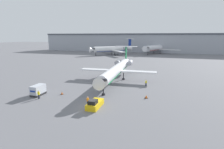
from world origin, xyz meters
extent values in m
plane|color=slate|center=(0.00, 0.00, 0.00)|extent=(600.00, 600.00, 0.00)
cube|color=#9EA3AD|center=(0.00, 120.00, 6.88)|extent=(180.00, 16.00, 13.76)
cube|color=#4C515B|center=(0.00, 120.00, 14.36)|extent=(180.00, 16.80, 1.20)
cylinder|color=white|center=(-0.61, 20.28, 3.37)|extent=(3.73, 28.39, 2.68)
cone|color=white|center=(-0.04, 5.07, 3.37)|extent=(2.75, 2.24, 2.68)
cube|color=black|center=(-0.07, 5.93, 3.84)|extent=(2.30, 0.78, 0.44)
cone|color=white|center=(-1.19, 35.90, 3.37)|extent=(2.52, 3.03, 2.41)
cube|color=#19723F|center=(-0.61, 20.28, 2.50)|extent=(3.36, 25.55, 0.20)
cube|color=white|center=(5.71, 21.94, 2.77)|extent=(10.16, 2.67, 0.36)
cube|color=white|center=(-7.03, 21.46, 2.77)|extent=(10.16, 2.67, 0.36)
cylinder|color=#ADADB7|center=(1.09, 32.24, 3.70)|extent=(1.92, 3.57, 1.79)
cylinder|color=#ADADB7|center=(-3.20, 32.08, 3.70)|extent=(1.92, 3.57, 1.79)
cube|color=#19723F|center=(-1.22, 36.48, 6.92)|extent=(0.32, 2.21, 4.44)
cube|color=white|center=(-1.22, 36.48, 9.14)|extent=(8.05, 2.10, 0.20)
cylinder|color=black|center=(-0.12, 7.14, 1.01)|extent=(0.24, 0.24, 2.03)
cylinder|color=black|center=(-0.12, 7.14, 0.20)|extent=(0.80, 0.80, 0.40)
cylinder|color=black|center=(-2.42, 22.23, 1.01)|extent=(0.24, 0.24, 2.03)
cylinder|color=black|center=(-2.42, 22.23, 0.20)|extent=(0.80, 0.80, 0.40)
cylinder|color=black|center=(1.05, 22.36, 1.01)|extent=(0.24, 0.24, 2.03)
cylinder|color=black|center=(1.05, 22.36, 0.20)|extent=(0.80, 0.80, 0.40)
cube|color=yellow|center=(0.58, 0.39, 0.51)|extent=(2.03, 4.51, 1.03)
cube|color=black|center=(0.58, -0.61, 1.38)|extent=(1.42, 1.62, 0.70)
cube|color=black|center=(0.58, 2.55, 0.36)|extent=(1.83, 0.30, 0.62)
cube|color=#232326|center=(-14.11, 3.09, 0.23)|extent=(1.82, 3.39, 0.45)
cube|color=#B7BCC6|center=(-14.11, 3.09, 1.37)|extent=(1.82, 3.39, 1.84)
cube|color=navy|center=(-14.11, 1.38, 1.37)|extent=(1.27, 0.04, 0.36)
cube|color=#232838|center=(-0.89, 0.49, 0.44)|extent=(0.32, 0.20, 0.89)
cube|color=orange|center=(-0.89, 0.49, 1.24)|extent=(0.40, 0.24, 0.70)
sphere|color=tan|center=(-0.89, 0.49, 1.72)|extent=(0.26, 0.26, 0.26)
cube|color=#232838|center=(8.30, 17.30, 0.39)|extent=(0.32, 0.20, 0.79)
cube|color=yellow|center=(8.30, 17.30, 1.10)|extent=(0.40, 0.24, 0.62)
sphere|color=tan|center=(8.30, 17.30, 1.53)|extent=(0.23, 0.23, 0.23)
cube|color=#232838|center=(-12.46, 1.21, 0.42)|extent=(0.32, 0.20, 0.85)
cube|color=yellow|center=(-12.46, 1.21, 1.18)|extent=(0.40, 0.24, 0.67)
sphere|color=tan|center=(-12.46, 1.21, 1.64)|extent=(0.25, 0.25, 0.25)
cube|color=black|center=(-9.29, 4.97, 0.02)|extent=(0.60, 0.60, 0.04)
cone|color=orange|center=(-9.29, 4.97, 0.34)|extent=(0.43, 0.43, 0.61)
cube|color=black|center=(9.29, 7.88, 0.02)|extent=(0.72, 0.72, 0.04)
cone|color=orange|center=(9.29, 7.88, 0.38)|extent=(0.52, 0.52, 0.67)
cylinder|color=white|center=(6.71, 106.86, 4.31)|extent=(14.47, 25.04, 4.03)
cone|color=white|center=(0.63, 93.72, 4.31)|extent=(5.01, 4.62, 4.03)
cube|color=black|center=(1.17, 94.89, 5.02)|extent=(3.40, 2.07, 0.44)
cone|color=white|center=(13.05, 120.54, 4.31)|extent=(5.15, 5.54, 3.63)
cube|color=maroon|center=(6.71, 106.86, 3.00)|extent=(13.02, 22.54, 0.20)
cube|color=white|center=(16.10, 103.93, 3.41)|extent=(15.38, 9.40, 0.36)
cube|color=white|center=(-1.59, 112.12, 3.41)|extent=(15.38, 9.40, 0.36)
cylinder|color=#ADADB7|center=(13.90, 115.44, 4.82)|extent=(3.08, 3.56, 2.00)
cylinder|color=#ADADB7|center=(8.61, 117.89, 4.82)|extent=(3.08, 3.56, 2.00)
cube|color=maroon|center=(13.42, 121.35, 8.83)|extent=(1.14, 2.10, 5.00)
cube|color=white|center=(13.42, 121.35, 11.33)|extent=(8.92, 5.42, 0.20)
cylinder|color=black|center=(1.73, 96.09, 1.15)|extent=(0.24, 0.24, 2.30)
cylinder|color=black|center=(1.73, 96.09, 0.20)|extent=(0.80, 0.80, 0.40)
cylinder|color=black|center=(5.13, 109.67, 1.15)|extent=(0.24, 0.24, 2.30)
cylinder|color=black|center=(5.13, 109.67, 0.20)|extent=(0.80, 0.80, 0.40)
cylinder|color=black|center=(9.88, 107.47, 1.15)|extent=(0.24, 0.24, 2.30)
cylinder|color=black|center=(9.88, 107.47, 0.20)|extent=(0.80, 0.80, 0.40)
cylinder|color=white|center=(-23.32, 89.95, 3.94)|extent=(21.06, 18.94, 3.88)
cone|color=white|center=(-33.76, 80.94, 3.94)|extent=(4.88, 4.96, 3.88)
cube|color=black|center=(-32.82, 81.75, 4.62)|extent=(2.68, 2.95, 0.44)
cone|color=white|center=(-12.45, 99.35, 3.94)|extent=(5.51, 5.43, 3.49)
cube|color=navy|center=(-23.32, 89.95, 2.68)|extent=(18.95, 17.04, 0.20)
cube|color=white|center=(-16.33, 83.73, 3.07)|extent=(12.02, 13.21, 0.36)
cube|color=white|center=(-28.46, 97.78, 3.07)|extent=(12.02, 13.21, 0.36)
cylinder|color=#ADADB7|center=(-13.69, 94.53, 4.42)|extent=(3.58, 3.47, 2.00)
cylinder|color=#ADADB7|center=(-17.40, 98.82, 4.42)|extent=(3.58, 3.47, 2.00)
cube|color=navy|center=(-11.80, 99.91, 8.38)|extent=(1.82, 1.62, 5.00)
cube|color=white|center=(-11.80, 99.91, 10.88)|extent=(7.25, 7.99, 0.20)
cylinder|color=black|center=(-31.83, 82.61, 1.00)|extent=(0.24, 0.24, 2.00)
cylinder|color=black|center=(-31.83, 82.61, 0.20)|extent=(0.80, 0.80, 0.40)
cylinder|color=black|center=(-23.59, 93.05, 1.00)|extent=(0.24, 0.24, 2.00)
cylinder|color=black|center=(-23.59, 93.05, 0.20)|extent=(0.80, 0.80, 0.40)
cylinder|color=black|center=(-20.29, 89.24, 1.00)|extent=(0.24, 0.24, 2.00)
cylinder|color=black|center=(-20.29, 89.24, 0.20)|extent=(0.80, 0.80, 0.40)
camera|label=1|loc=(12.24, -27.97, 12.97)|focal=28.00mm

